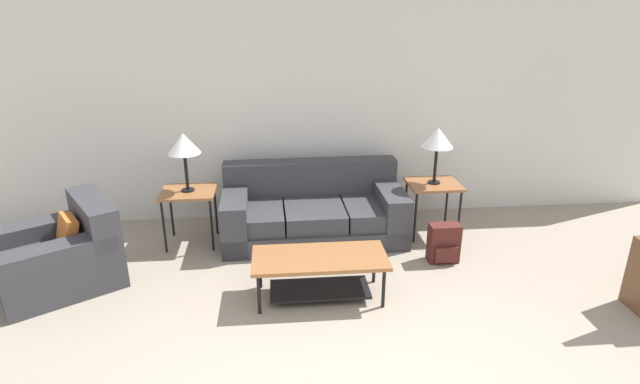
% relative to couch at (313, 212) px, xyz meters
% --- Properties ---
extents(wall_back, '(9.07, 0.06, 2.60)m').
position_rel_couch_xyz_m(wall_back, '(0.17, 0.67, 1.01)').
color(wall_back, silver).
rests_on(wall_back, ground_plane).
extents(couch, '(2.07, 1.04, 0.82)m').
position_rel_couch_xyz_m(couch, '(0.00, 0.00, 0.00)').
color(couch, '#38383D').
rests_on(couch, ground_plane).
extents(armchair, '(1.37, 1.33, 0.80)m').
position_rel_couch_xyz_m(armchair, '(-2.49, -0.85, -0.01)').
color(armchair, '#38383D').
rests_on(armchair, ground_plane).
extents(coffee_table, '(1.22, 0.55, 0.42)m').
position_rel_couch_xyz_m(coffee_table, '(-0.05, -1.33, 0.02)').
color(coffee_table, '#935B33').
rests_on(coffee_table, ground_plane).
extents(side_table_left, '(0.59, 0.51, 0.63)m').
position_rel_couch_xyz_m(side_table_left, '(-1.38, -0.08, 0.28)').
color(side_table_left, '#935B33').
rests_on(side_table_left, ground_plane).
extents(side_table_right, '(0.59, 0.51, 0.63)m').
position_rel_couch_xyz_m(side_table_right, '(1.39, -0.08, 0.28)').
color(side_table_right, '#935B33').
rests_on(side_table_right, ground_plane).
extents(table_lamp_left, '(0.35, 0.35, 0.65)m').
position_rel_couch_xyz_m(table_lamp_left, '(-1.38, -0.08, 0.87)').
color(table_lamp_left, black).
rests_on(table_lamp_left, side_table_left).
extents(table_lamp_right, '(0.35, 0.35, 0.65)m').
position_rel_couch_xyz_m(table_lamp_right, '(1.39, -0.08, 0.87)').
color(table_lamp_right, black).
rests_on(table_lamp_right, side_table_right).
extents(backpack, '(0.32, 0.25, 0.42)m').
position_rel_couch_xyz_m(backpack, '(1.32, -0.76, -0.09)').
color(backpack, '#4C1E19').
rests_on(backpack, ground_plane).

